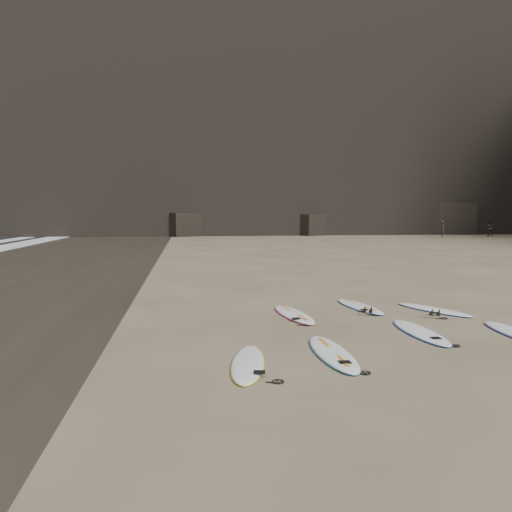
% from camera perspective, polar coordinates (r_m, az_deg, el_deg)
% --- Properties ---
extents(ground, '(240.00, 240.00, 0.00)m').
position_cam_1_polar(ground, '(11.17, 21.72, -8.67)').
color(ground, '#897559').
rests_on(ground, ground).
extents(headland, '(170.00, 101.00, 63.47)m').
position_cam_1_polar(headland, '(67.70, 19.32, 20.58)').
color(headland, black).
rests_on(headland, ground).
extents(surfboard_0, '(0.91, 2.27, 0.08)m').
position_cam_1_polar(surfboard_0, '(8.61, -0.94, -12.11)').
color(surfboard_0, white).
rests_on(surfboard_0, ground).
extents(surfboard_1, '(0.60, 2.45, 0.09)m').
position_cam_1_polar(surfboard_1, '(9.28, 8.77, -10.87)').
color(surfboard_1, white).
rests_on(surfboard_1, ground).
extents(surfboard_2, '(0.58, 2.39, 0.09)m').
position_cam_1_polar(surfboard_2, '(11.27, 18.25, -8.22)').
color(surfboard_2, white).
rests_on(surfboard_2, ground).
extents(surfboard_5, '(0.91, 2.48, 0.09)m').
position_cam_1_polar(surfboard_5, '(12.55, 4.34, -6.63)').
color(surfboard_5, white).
rests_on(surfboard_5, ground).
extents(surfboard_6, '(0.91, 2.40, 0.08)m').
position_cam_1_polar(surfboard_6, '(13.83, 11.75, -5.63)').
color(surfboard_6, white).
rests_on(surfboard_6, ground).
extents(surfboard_7, '(1.46, 2.27, 0.08)m').
position_cam_1_polar(surfboard_7, '(13.92, 19.64, -5.76)').
color(surfboard_7, white).
rests_on(surfboard_7, ground).
extents(person_a, '(0.64, 0.73, 1.70)m').
position_cam_1_polar(person_a, '(54.84, 20.56, 2.91)').
color(person_a, black).
rests_on(person_a, ground).
extents(person_b, '(1.03, 0.91, 1.75)m').
position_cam_1_polar(person_b, '(58.43, 25.09, 2.90)').
color(person_b, black).
rests_on(person_b, ground).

